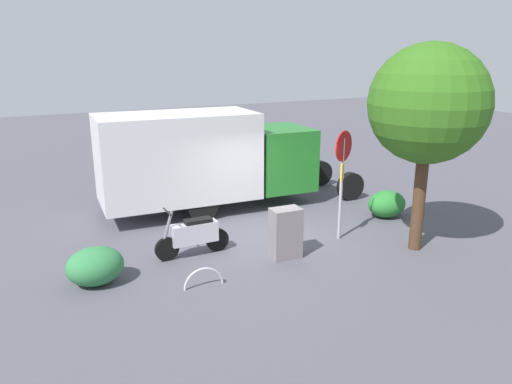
# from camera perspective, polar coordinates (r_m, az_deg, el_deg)

# --- Properties ---
(ground_plane) EXTENTS (60.00, 60.00, 0.00)m
(ground_plane) POSITION_cam_1_polar(r_m,az_deg,el_deg) (12.55, 1.74, -5.42)
(ground_plane) COLOR #4D4C56
(box_truck_near) EXTENTS (8.23, 2.79, 2.95)m
(box_truck_near) POSITION_cam_1_polar(r_m,az_deg,el_deg) (14.47, -5.62, 4.20)
(box_truck_near) COLOR black
(box_truck_near) RESTS_ON ground
(motorcycle) EXTENTS (1.81, 0.55, 1.20)m
(motorcycle) POSITION_cam_1_polar(r_m,az_deg,el_deg) (11.41, -7.35, -5.01)
(motorcycle) COLOR black
(motorcycle) RESTS_ON ground
(stop_sign) EXTENTS (0.71, 0.33, 2.80)m
(stop_sign) POSITION_cam_1_polar(r_m,az_deg,el_deg) (12.12, 10.17, 2.76)
(stop_sign) COLOR #9E9EA3
(stop_sign) RESTS_ON ground
(street_tree) EXTENTS (2.72, 2.72, 4.87)m
(street_tree) POSITION_cam_1_polar(r_m,az_deg,el_deg) (11.68, 19.70, 9.67)
(street_tree) COLOR #47301E
(street_tree) RESTS_ON ground
(utility_cabinet) EXTENTS (0.73, 0.51, 1.19)m
(utility_cabinet) POSITION_cam_1_polar(r_m,az_deg,el_deg) (11.21, 3.51, -4.87)
(utility_cabinet) COLOR slate
(utility_cabinet) RESTS_ON ground
(bike_rack_hoop) EXTENTS (0.85, 0.13, 0.85)m
(bike_rack_hoop) POSITION_cam_1_polar(r_m,az_deg,el_deg) (10.13, -6.17, -11.06)
(bike_rack_hoop) COLOR #B7B7BC
(bike_rack_hoop) RESTS_ON ground
(shrub_near_sign) EXTENTS (1.17, 0.96, 0.80)m
(shrub_near_sign) POSITION_cam_1_polar(r_m,az_deg,el_deg) (10.55, -18.48, -8.31)
(shrub_near_sign) COLOR #307742
(shrub_near_sign) RESTS_ON ground
(shrub_mid_verge) EXTENTS (1.14, 0.94, 0.78)m
(shrub_mid_verge) POSITION_cam_1_polar(r_m,az_deg,el_deg) (14.48, 15.20, -1.37)
(shrub_mid_verge) COLOR #28752F
(shrub_mid_verge) RESTS_ON ground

